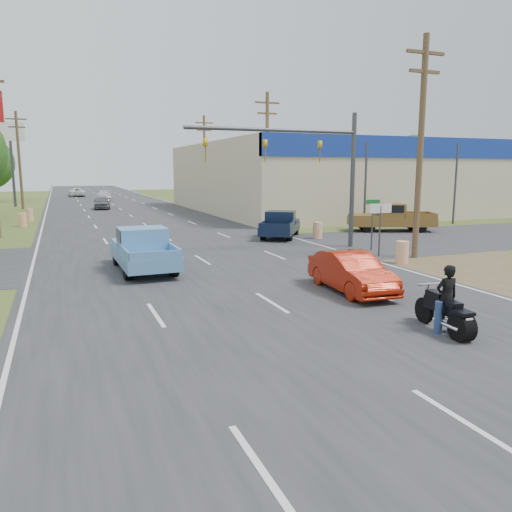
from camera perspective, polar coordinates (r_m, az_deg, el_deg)
name	(u,v)px	position (r m, az deg, el deg)	size (l,w,h in m)	color
ground	(464,423)	(9.29, 22.66, -17.19)	(200.00, 200.00, 0.00)	#425220
main_road	(131,216)	(46.38, -14.10, 4.48)	(15.00, 180.00, 0.02)	#2D2D30
cross_road	(192,253)	(24.89, -7.36, 0.29)	(120.00, 10.00, 0.02)	#2D2D30
dirt_verge	(489,267)	(23.56, 25.07, -1.12)	(8.00, 18.00, 0.01)	brown
big_box_store	(421,177)	(59.45, 18.37, 8.59)	(50.00, 28.10, 6.60)	#B7A88C
utility_pole_1	(421,143)	(24.39, 18.30, 12.21)	(2.00, 0.28, 10.00)	#4C3823
utility_pole_2	(267,154)	(39.95, 1.28, 11.58)	(2.00, 0.28, 10.00)	#4C3823
utility_pole_3	(205,159)	(56.97, -5.88, 11.01)	(2.00, 0.28, 10.00)	#4C3823
utility_pole_6	(19,158)	(57.93, -25.45, 10.11)	(2.00, 0.28, 10.00)	#4C3823
tree_3	(414,158)	(97.31, 17.58, 10.63)	(8.40, 8.40, 10.40)	#422D19
tree_5	(239,161)	(107.05, -1.93, 10.79)	(7.98, 7.98, 9.88)	#422D19
barrel_0	(402,252)	(22.92, 16.36, 0.39)	(0.56, 0.56, 1.00)	orange
barrel_1	(318,230)	(30.20, 7.06, 2.91)	(0.56, 0.56, 1.00)	orange
barrel_2	(23,220)	(40.06, -25.12, 3.75)	(0.56, 0.56, 1.00)	orange
barrel_3	(30,215)	(44.02, -24.43, 4.27)	(0.56, 0.56, 1.00)	orange
pole_sign_left_far	(10,141)	(62.06, -26.28, 11.68)	(3.00, 0.35, 9.20)	#3F3F44
lane_sign	(380,217)	(24.46, 14.02, 4.38)	(1.20, 0.08, 2.52)	#3F3F44
street_name_sign	(372,219)	(26.05, 13.16, 4.09)	(0.80, 0.08, 2.61)	#3F3F44
signal_mast	(308,156)	(25.69, 5.91, 11.35)	(9.12, 0.40, 7.00)	#3F3F44
red_convertible	(351,273)	(17.16, 10.85, -1.88)	(1.42, 4.07, 1.34)	maroon
motorcycle	(447,314)	(13.52, 21.00, -6.25)	(0.69, 2.26, 1.14)	black
rider	(446,301)	(13.49, 20.93, -4.85)	(0.61, 0.40, 1.67)	black
blue_pickup	(143,249)	(21.05, -12.82, 0.82)	(2.15, 5.37, 1.77)	black
navy_pickup	(281,224)	(30.68, 2.83, 3.67)	(4.22, 5.08, 1.61)	black
brown_pickup	(389,217)	(34.83, 14.98, 4.30)	(6.01, 4.15, 1.86)	black
distant_car_grey	(102,203)	(55.03, -17.19, 5.83)	(1.59, 3.96, 1.35)	slate
distant_car_silver	(104,196)	(70.60, -17.01, 6.63)	(1.87, 4.61, 1.34)	silver
distant_car_white	(77,192)	(82.06, -19.81, 6.85)	(2.15, 4.67, 1.30)	white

